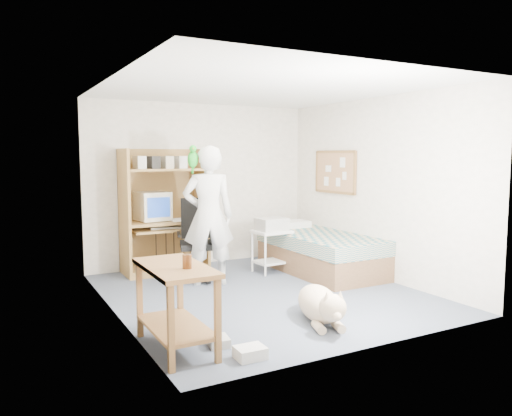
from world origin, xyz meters
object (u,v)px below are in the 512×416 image
Objects in this scene: computer_hutch at (164,216)px; office_chair at (198,251)px; printer_cart at (272,244)px; person at (208,216)px; side_desk at (176,294)px; bed at (320,252)px; dog at (320,304)px.

office_chair is at bearing -69.21° from computer_hutch.
computer_hutch is 2.91× the size of printer_cart.
office_chair is at bearing -66.54° from person.
bed is at bearing 32.50° from side_desk.
person is (1.14, 1.95, 0.42)m from side_desk.
printer_cart is (-0.63, 0.32, 0.12)m from bed.
person reaches higher than bed.
office_chair is (1.11, 2.26, -0.10)m from side_desk.
person reaches higher than printer_cart.
person is (0.03, -0.31, 0.52)m from office_chair.
person reaches higher than dog.
bed is (2.00, -1.12, -0.53)m from computer_hutch.
printer_cart is (0.68, 2.16, 0.22)m from dog.
computer_hutch reaches higher than side_desk.
dog is 2.27m from printer_cart.
side_desk is 1.62× the size of printer_cart.
dog is at bearing -125.52° from bed.
dog is 1.83× the size of printer_cart.
computer_hutch is 1.64m from printer_cart.
person reaches higher than office_chair.
person is 1.20m from printer_cart.
dog is at bearing 118.82° from person.
dog is (-1.32, -1.84, -0.10)m from bed.
computer_hutch is 2.35m from bed.
bed is 1.80m from office_chair.
dog is (0.39, -1.97, -0.72)m from person.
computer_hutch is 3.08m from side_desk.
bed is at bearing 3.37° from office_chair.
dog is (0.68, -2.96, -0.63)m from computer_hutch.
person is (0.29, -0.99, 0.09)m from computer_hutch.
side_desk is (-0.85, -2.94, -0.33)m from computer_hutch.
side_desk is (-2.85, -1.82, 0.21)m from bed.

